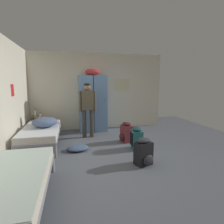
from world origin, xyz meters
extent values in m
plane|color=#565B66|center=(0.00, 0.00, 0.00)|extent=(8.00, 8.00, 0.00)
cube|color=beige|center=(0.00, 2.53, 1.31)|extent=(4.64, 0.06, 2.61)
cube|color=beige|center=(0.85, 2.50, 1.55)|extent=(0.55, 0.01, 0.40)
cube|color=red|center=(-2.25, 0.88, 1.45)|extent=(0.01, 0.20, 0.28)
cube|color=#6B93C6|center=(-0.44, 2.22, 0.93)|extent=(0.44, 0.52, 1.85)
cylinder|color=black|center=(-0.32, 1.95, 1.05)|extent=(0.02, 0.03, 0.02)
cube|color=#6B93C6|center=(0.02, 2.22, 0.93)|extent=(0.44, 0.52, 1.85)
cylinder|color=black|center=(0.14, 1.95, 1.05)|extent=(0.02, 0.03, 0.02)
ellipsoid|color=red|center=(-0.21, 2.22, 1.96)|extent=(0.48, 0.36, 0.22)
cylinder|color=brown|center=(-2.13, 2.07, 0.28)|extent=(0.03, 0.03, 0.55)
cylinder|color=brown|center=(-1.78, 2.07, 0.28)|extent=(0.03, 0.03, 0.55)
cylinder|color=brown|center=(-2.13, 2.34, 0.28)|extent=(0.03, 0.03, 0.55)
cylinder|color=brown|center=(-1.78, 2.34, 0.28)|extent=(0.03, 0.03, 0.55)
cube|color=brown|center=(-1.96, 2.20, 0.19)|extent=(0.38, 0.30, 0.02)
cube|color=brown|center=(-1.96, 2.20, 0.56)|extent=(0.38, 0.30, 0.02)
cylinder|color=gray|center=(-2.13, -0.53, 0.14)|extent=(0.06, 0.06, 0.28)
cylinder|color=gray|center=(-1.29, -0.53, 0.14)|extent=(0.06, 0.06, 0.28)
cube|color=gray|center=(-1.71, -1.45, 0.31)|extent=(0.90, 1.90, 0.06)
cube|color=beige|center=(-1.71, -1.45, 0.41)|extent=(0.87, 1.84, 0.14)
cube|color=silver|center=(-1.71, -1.45, 0.49)|extent=(0.86, 1.82, 0.01)
cylinder|color=gray|center=(-2.13, 0.13, 0.14)|extent=(0.06, 0.06, 0.28)
cylinder|color=gray|center=(-1.29, 0.13, 0.14)|extent=(0.06, 0.06, 0.28)
cylinder|color=gray|center=(-2.13, 1.97, 0.14)|extent=(0.06, 0.06, 0.28)
cylinder|color=gray|center=(-1.29, 1.97, 0.14)|extent=(0.06, 0.06, 0.28)
cube|color=gray|center=(-1.71, 1.05, 0.31)|extent=(0.90, 1.90, 0.06)
cube|color=silver|center=(-1.71, 1.05, 0.41)|extent=(0.87, 1.84, 0.14)
cube|color=silver|center=(-1.71, 1.05, 0.49)|extent=(0.86, 1.82, 0.01)
ellipsoid|color=slate|center=(-1.61, 1.07, 0.62)|extent=(0.62, 0.64, 0.25)
cylinder|color=#3D3833|center=(-0.34, 1.51, 0.42)|extent=(0.12, 0.12, 0.83)
cylinder|color=#3D3833|center=(-0.56, 1.52, 0.42)|extent=(0.12, 0.12, 0.83)
cube|color=brown|center=(-0.45, 1.51, 1.12)|extent=(0.35, 0.21, 0.57)
cylinder|color=brown|center=(-0.24, 1.51, 1.08)|extent=(0.08, 0.08, 0.59)
cylinder|color=brown|center=(-0.66, 1.52, 1.08)|extent=(0.08, 0.08, 0.59)
sphere|color=#936B4C|center=(-0.45, 1.51, 1.50)|extent=(0.20, 0.20, 0.20)
ellipsoid|color=black|center=(-0.45, 1.51, 1.55)|extent=(0.19, 0.19, 0.11)
cylinder|color=silver|center=(-2.04, 2.22, 0.68)|extent=(0.07, 0.07, 0.21)
cylinder|color=#2666B2|center=(-2.04, 2.22, 0.80)|extent=(0.04, 0.04, 0.03)
cylinder|color=white|center=(-1.89, 2.16, 0.62)|extent=(0.05, 0.05, 0.10)
cylinder|color=black|center=(-1.89, 2.16, 0.68)|extent=(0.03, 0.03, 0.03)
cube|color=maroon|center=(0.54, 0.85, 0.23)|extent=(0.30, 0.36, 0.46)
ellipsoid|color=#42191E|center=(0.40, 0.82, 0.15)|extent=(0.13, 0.25, 0.20)
ellipsoid|color=#42191E|center=(0.54, 0.85, 0.50)|extent=(0.27, 0.33, 0.10)
cube|color=black|center=(0.66, 0.96, 0.25)|extent=(0.03, 0.05, 0.32)
cube|color=black|center=(0.69, 0.79, 0.25)|extent=(0.03, 0.05, 0.32)
cube|color=#23666B|center=(0.63, 0.26, 0.23)|extent=(0.28, 0.35, 0.46)
ellipsoid|color=#193D42|center=(0.78, 0.24, 0.15)|extent=(0.11, 0.25, 0.20)
ellipsoid|color=#193D42|center=(0.63, 0.26, 0.50)|extent=(0.25, 0.31, 0.10)
cube|color=black|center=(0.49, 0.19, 0.25)|extent=(0.03, 0.05, 0.32)
cube|color=black|center=(0.51, 0.36, 0.25)|extent=(0.03, 0.05, 0.32)
cube|color=black|center=(0.45, -0.59, 0.23)|extent=(0.38, 0.33, 0.46)
ellipsoid|color=#2D2D33|center=(0.50, -0.74, 0.15)|extent=(0.25, 0.16, 0.20)
ellipsoid|color=#2D2D33|center=(0.45, -0.59, 0.50)|extent=(0.34, 0.30, 0.10)
cube|color=black|center=(0.32, -0.50, 0.25)|extent=(0.06, 0.04, 0.32)
cube|color=black|center=(0.49, -0.44, 0.25)|extent=(0.06, 0.04, 0.32)
ellipsoid|color=#42567A|center=(-0.80, 0.46, 0.06)|extent=(0.52, 0.40, 0.12)
camera|label=1|loc=(-0.92, -3.83, 1.63)|focal=29.24mm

